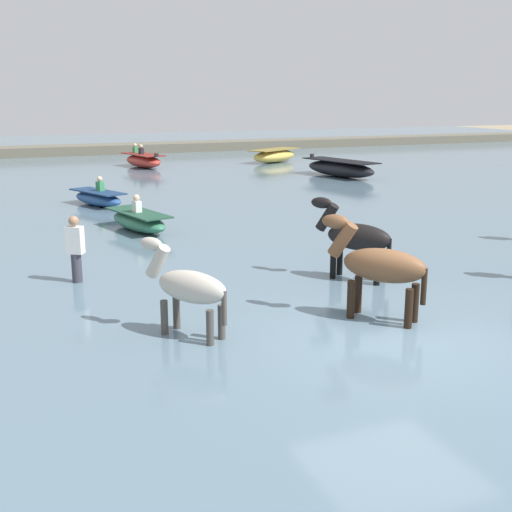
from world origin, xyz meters
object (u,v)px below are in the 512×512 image
object	(u,v)px
boat_distant_east	(143,160)
person_onlooker_right	(76,254)
horse_flank_bay	(379,268)
boat_mid_channel	(98,198)
boat_near_port	(139,221)
boat_far_offshore	(274,156)
horse_lead_black	(355,239)
horse_trailing_pinto	(188,289)
boat_far_inshore	(340,168)

from	to	relation	value
boat_distant_east	person_onlooker_right	size ratio (longest dim) A/B	1.99
horse_flank_bay	boat_distant_east	distance (m)	24.36
horse_flank_bay	boat_mid_channel	distance (m)	13.51
boat_near_port	boat_far_offshore	bearing A→B (deg)	54.88
person_onlooker_right	boat_distant_east	bearing A→B (deg)	73.71
boat_mid_channel	horse_lead_black	bearing A→B (deg)	-73.31
horse_flank_bay	horse_lead_black	bearing A→B (deg)	68.60
boat_near_port	person_onlooker_right	world-z (taller)	person_onlooker_right
horse_trailing_pinto	boat_near_port	distance (m)	8.33
boat_distant_east	person_onlooker_right	bearing A→B (deg)	-106.29
boat_distant_east	boat_far_offshore	size ratio (longest dim) A/B	0.93
horse_trailing_pinto	boat_far_offshore	bearing A→B (deg)	63.36
boat_distant_east	boat_mid_channel	world-z (taller)	boat_distant_east
horse_trailing_pinto	person_onlooker_right	bearing A→B (deg)	107.99
boat_near_port	person_onlooker_right	bearing A→B (deg)	-116.07
horse_lead_black	horse_trailing_pinto	xyz separation A→B (m)	(-3.98, -1.80, -0.08)
boat_far_offshore	boat_far_inshore	distance (m)	6.96
boat_distant_east	horse_flank_bay	bearing A→B (deg)	-93.76
horse_lead_black	person_onlooker_right	bearing A→B (deg)	159.91
boat_far_offshore	horse_trailing_pinto	bearing A→B (deg)	-116.64
boat_far_offshore	boat_far_inshore	size ratio (longest dim) A/B	0.82
horse_trailing_pinto	boat_mid_channel	size ratio (longest dim) A/B	0.69
boat_far_inshore	boat_mid_channel	bearing A→B (deg)	-161.17
boat_distant_east	boat_far_inshore	xyz separation A→B (m)	(7.34, -7.15, 0.02)
boat_near_port	boat_far_inshore	world-z (taller)	boat_near_port
horse_lead_black	boat_distant_east	bearing A→B (deg)	88.14
boat_distant_east	boat_far_offshore	xyz separation A→B (m)	(7.18, -0.19, 0.01)
boat_mid_channel	boat_far_inshore	size ratio (longest dim) A/B	0.60
horse_trailing_pinto	boat_mid_channel	world-z (taller)	horse_trailing_pinto
horse_lead_black	boat_near_port	size ratio (longest dim) A/B	0.70
boat_far_inshore	horse_flank_bay	bearing A→B (deg)	-117.53
boat_mid_channel	horse_trailing_pinto	bearing A→B (deg)	-92.99
horse_flank_bay	boat_distant_east	xyz separation A→B (m)	(1.60, 24.30, -0.53)
boat_far_offshore	horse_flank_bay	bearing A→B (deg)	-110.00
boat_distant_east	boat_far_inshore	bearing A→B (deg)	-44.25
horse_flank_bay	boat_far_offshore	bearing A→B (deg)	70.00
boat_far_inshore	person_onlooker_right	bearing A→B (deg)	-135.49
horse_trailing_pinto	boat_mid_channel	distance (m)	12.86
boat_distant_east	person_onlooker_right	distance (m)	21.01
horse_trailing_pinto	boat_far_offshore	world-z (taller)	horse_trailing_pinto
horse_trailing_pinto	person_onlooker_right	size ratio (longest dim) A/B	1.09
boat_far_inshore	boat_far_offshore	bearing A→B (deg)	91.35
horse_flank_bay	person_onlooker_right	distance (m)	5.97
horse_flank_bay	boat_far_offshore	world-z (taller)	horse_flank_bay
horse_flank_bay	boat_distant_east	size ratio (longest dim) A/B	0.61
horse_flank_bay	boat_near_port	bearing A→B (deg)	103.41
horse_trailing_pinto	boat_distant_east	distance (m)	24.32
person_onlooker_right	horse_trailing_pinto	bearing A→B (deg)	-72.01
person_onlooker_right	boat_far_offshore	bearing A→B (deg)	56.79
boat_mid_channel	person_onlooker_right	bearing A→B (deg)	-101.57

